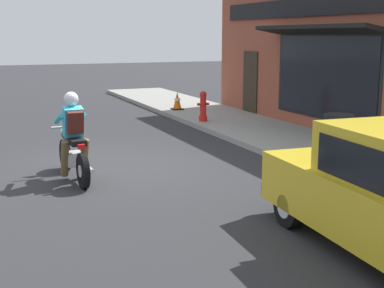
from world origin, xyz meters
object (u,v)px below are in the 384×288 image
at_px(traffic_cone, 177,101).
at_px(fire_hydrant, 203,106).
at_px(motorcycle_with_rider, 73,143).
at_px(trash_bin, 338,139).

bearing_deg(traffic_cone, fire_hydrant, -94.46).
bearing_deg(fire_hydrant, motorcycle_with_rider, -135.57).
xyz_separation_m(trash_bin, fire_hydrant, (-0.26, 5.87, -0.06)).
bearing_deg(fire_hydrant, traffic_cone, 85.54).
bearing_deg(motorcycle_with_rider, trash_bin, -15.73).
relative_size(trash_bin, fire_hydrant, 1.11).
relative_size(fire_hydrant, traffic_cone, 1.47).
xyz_separation_m(motorcycle_with_rider, fire_hydrant, (4.59, 4.50, -0.11)).
distance_m(motorcycle_with_rider, traffic_cone, 8.59).
height_order(trash_bin, traffic_cone, trash_bin).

